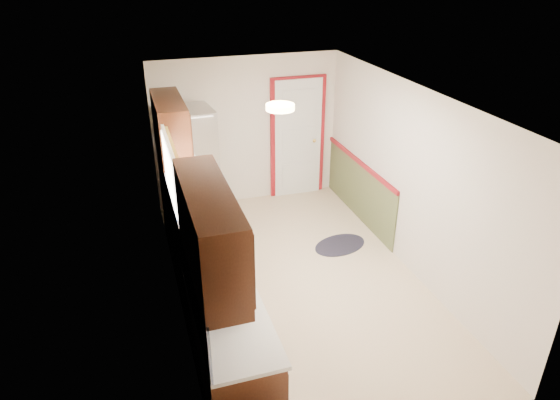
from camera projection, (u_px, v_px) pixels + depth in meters
room_shell at (299, 196)px, 5.91m from camera, size 3.20×5.20×2.52m
kitchen_run at (202, 254)px, 5.50m from camera, size 0.63×4.00×2.20m
back_wall_trim at (311, 149)px, 8.21m from camera, size 1.12×2.30×2.08m
ceiling_fixture at (280, 107)px, 5.14m from camera, size 0.30×0.30×0.06m
microwave at (220, 274)px, 4.60m from camera, size 0.42×0.60×0.37m
refrigerator at (190, 167)px, 7.49m from camera, size 0.81×0.78×1.79m
rug at (340, 245)px, 7.19m from camera, size 0.92×0.72×0.01m
cooktop at (190, 197)px, 6.45m from camera, size 0.48×0.58×0.02m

